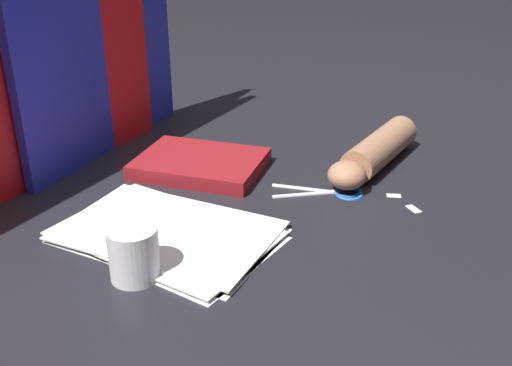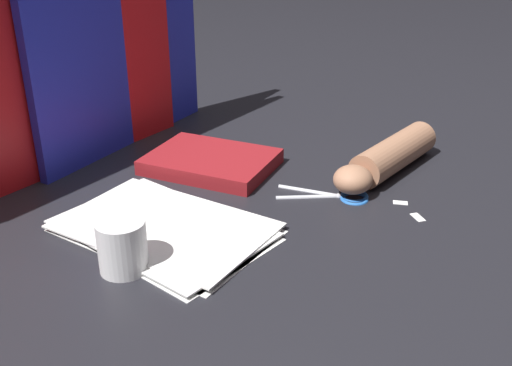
# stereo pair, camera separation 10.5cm
# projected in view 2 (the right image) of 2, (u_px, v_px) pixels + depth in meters

# --- Properties ---
(ground_plane) EXTENTS (6.00, 6.00, 0.00)m
(ground_plane) POSITION_uv_depth(u_px,v_px,m) (251.00, 219.00, 1.05)
(ground_plane) COLOR black
(backdrop_panel_center) EXTENTS (0.52, 0.07, 0.47)m
(backdrop_panel_center) POSITION_uv_depth(u_px,v_px,m) (121.00, 40.00, 1.29)
(backdrop_panel_center) COLOR #2833D1
(backdrop_panel_center) RESTS_ON ground_plane
(paper_stack) EXTENTS (0.26, 0.37, 0.01)m
(paper_stack) POSITION_uv_depth(u_px,v_px,m) (164.00, 229.00, 1.01)
(paper_stack) COLOR white
(paper_stack) RESTS_ON ground_plane
(book_closed) EXTENTS (0.23, 0.28, 0.03)m
(book_closed) POSITION_uv_depth(u_px,v_px,m) (211.00, 162.00, 1.25)
(book_closed) COLOR maroon
(book_closed) RESTS_ON ground_plane
(scissors) EXTENTS (0.13, 0.18, 0.01)m
(scissors) POSITION_uv_depth(u_px,v_px,m) (339.00, 194.00, 1.13)
(scissors) COLOR silver
(scissors) RESTS_ON ground_plane
(hand_forearm) EXTENTS (0.33, 0.10, 0.07)m
(hand_forearm) POSITION_uv_depth(u_px,v_px,m) (387.00, 158.00, 1.21)
(hand_forearm) COLOR #A87556
(hand_forearm) RESTS_ON ground_plane
(paper_scrap_near) EXTENTS (0.02, 0.03, 0.00)m
(paper_scrap_near) POSITION_uv_depth(u_px,v_px,m) (400.00, 203.00, 1.11)
(paper_scrap_near) COLOR white
(paper_scrap_near) RESTS_ON ground_plane
(paper_scrap_mid) EXTENTS (0.03, 0.03, 0.00)m
(paper_scrap_mid) POSITION_uv_depth(u_px,v_px,m) (418.00, 217.00, 1.06)
(paper_scrap_mid) COLOR white
(paper_scrap_mid) RESTS_ON ground_plane
(mug) EXTENTS (0.07, 0.07, 0.08)m
(mug) POSITION_uv_depth(u_px,v_px,m) (122.00, 246.00, 0.89)
(mug) COLOR white
(mug) RESTS_ON ground_plane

